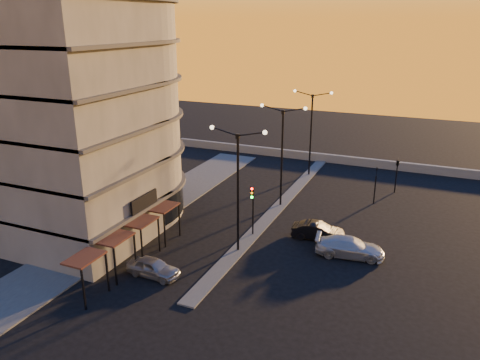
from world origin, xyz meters
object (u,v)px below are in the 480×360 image
streetlamp_mid (282,148)px  traffic_light_main (252,203)px  car_hatchback (153,267)px  car_sedan (318,231)px  car_wagon (350,247)px

streetlamp_mid → traffic_light_main: size_ratio=2.24×
streetlamp_mid → car_hatchback: (-3.82, -15.64, -4.94)m
car_sedan → car_wagon: (2.88, -1.89, 0.05)m
car_sedan → car_wagon: car_wagon is taller
streetlamp_mid → car_sedan: (5.00, -5.57, -4.92)m
traffic_light_main → car_wagon: size_ratio=0.85×
streetlamp_mid → car_sedan: size_ratio=2.31×
car_hatchback → car_wagon: (11.70, 8.18, 0.08)m
car_hatchback → car_sedan: bearing=-38.5°
car_wagon → car_sedan: bearing=48.6°
car_wagon → car_hatchback: bearing=116.8°
car_sedan → traffic_light_main: bearing=100.5°
traffic_light_main → car_hatchback: (-3.82, -8.51, -2.24)m
car_hatchback → car_sedan: car_sedan is taller
traffic_light_main → car_wagon: traffic_light_main is taller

